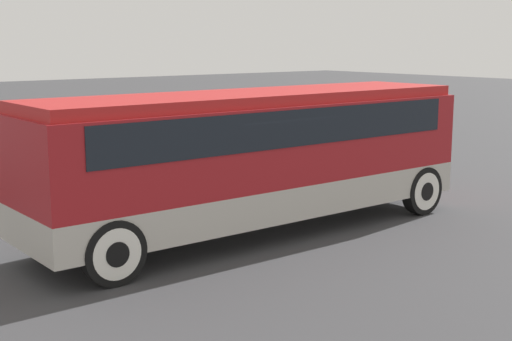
# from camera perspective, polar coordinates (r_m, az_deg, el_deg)

# --- Properties ---
(ground_plane) EXTENTS (120.00, 120.00, 0.00)m
(ground_plane) POSITION_cam_1_polar(r_m,az_deg,el_deg) (15.10, 0.00, -4.99)
(ground_plane) COLOR #38383A
(tour_bus) EXTENTS (9.92, 2.55, 2.96)m
(tour_bus) POSITION_cam_1_polar(r_m,az_deg,el_deg) (14.78, 0.29, 1.80)
(tour_bus) COLOR #B7B2A8
(tour_bus) RESTS_ON ground_plane
(parked_car_mid) EXTENTS (4.78, 1.95, 1.51)m
(parked_car_mid) POSITION_cam_1_polar(r_m,az_deg,el_deg) (19.91, -11.51, 0.78)
(parked_car_mid) COLOR #2D5638
(parked_car_mid) RESTS_ON ground_plane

